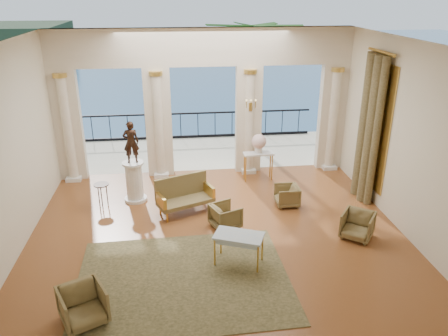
{
  "coord_description": "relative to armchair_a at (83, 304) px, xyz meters",
  "views": [
    {
      "loc": [
        -0.91,
        -9.24,
        5.54
      ],
      "look_at": [
        0.25,
        0.6,
        1.45
      ],
      "focal_mm": 35.0,
      "sensor_mm": 36.0,
      "label": 1
    }
  ],
  "objects": [
    {
      "name": "rug",
      "position": [
        1.79,
        1.0,
        -0.37
      ],
      "size": [
        4.39,
        3.46,
        0.02
      ],
      "primitive_type": "cube",
      "rotation": [
        0.0,
        0.0,
        0.03
      ],
      "color": "#2F341D",
      "rests_on": "ground"
    },
    {
      "name": "pedestal",
      "position": [
        0.57,
        4.81,
        0.17
      ],
      "size": [
        0.63,
        0.63,
        1.15
      ],
      "color": "silver",
      "rests_on": "ground"
    },
    {
      "name": "curtain",
      "position": [
        6.95,
        4.3,
        1.63
      ],
      "size": [
        0.33,
        1.4,
        4.09
      ],
      "color": "#493F21",
      "rests_on": "ground"
    },
    {
      "name": "wall_sconce",
      "position": [
        4.06,
        6.31,
        1.84
      ],
      "size": [
        0.3,
        0.11,
        0.33
      ],
      "color": "gold",
      "rests_on": "arcade"
    },
    {
      "name": "balustrade",
      "position": [
        2.66,
        10.2,
        0.02
      ],
      "size": [
        9.0,
        0.06,
        1.03
      ],
      "color": "black",
      "rests_on": "terrace"
    },
    {
      "name": "armchair_b",
      "position": [
        5.96,
        2.19,
        -0.03
      ],
      "size": [
        0.95,
        0.94,
        0.71
      ],
      "primitive_type": "imported",
      "rotation": [
        0.0,
        0.0,
        -0.64
      ],
      "color": "#41371D",
      "rests_on": "ground"
    },
    {
      "name": "settee",
      "position": [
        1.91,
        4.01,
        0.1
      ],
      "size": [
        1.6,
        1.14,
        0.98
      ],
      "rotation": [
        0.0,
        0.0,
        0.39
      ],
      "color": "#41371D",
      "rests_on": "ground"
    },
    {
      "name": "palm_tree",
      "position": [
        4.66,
        9.4,
        3.71
      ],
      "size": [
        2.0,
        2.0,
        4.5
      ],
      "color": "#4C3823",
      "rests_on": "terrace"
    },
    {
      "name": "floor",
      "position": [
        2.66,
        2.8,
        -0.38
      ],
      "size": [
        9.0,
        9.0,
        0.0
      ],
      "primitive_type": "plane",
      "color": "#522E10",
      "rests_on": "ground"
    },
    {
      "name": "statue",
      "position": [
        0.57,
        4.81,
        1.35
      ],
      "size": [
        0.44,
        0.3,
        1.16
      ],
      "primitive_type": "imported",
      "rotation": [
        0.0,
        0.0,
        3.2
      ],
      "color": "black",
      "rests_on": "pedestal"
    },
    {
      "name": "armchair_a",
      "position": [
        0.0,
        0.0,
        0.0
      ],
      "size": [
        0.98,
        0.96,
        0.77
      ],
      "primitive_type": "imported",
      "rotation": [
        0.0,
        0.0,
        0.46
      ],
      "color": "#41371D",
      "rests_on": "ground"
    },
    {
      "name": "window_frame",
      "position": [
        7.13,
        4.3,
        1.72
      ],
      "size": [
        0.04,
        1.6,
        3.4
      ],
      "primitive_type": "cube",
      "color": "gold",
      "rests_on": "room_walls"
    },
    {
      "name": "side_table",
      "position": [
        -0.29,
        4.55,
        0.18
      ],
      "size": [
        0.41,
        0.41,
        0.66
      ],
      "color": "black",
      "rests_on": "ground"
    },
    {
      "name": "room_walls",
      "position": [
        2.66,
        1.68,
        2.49
      ],
      "size": [
        9.0,
        9.0,
        9.0
      ],
      "color": "beige",
      "rests_on": "ground"
    },
    {
      "name": "arcade",
      "position": [
        2.66,
        6.62,
        2.2
      ],
      "size": [
        9.0,
        0.56,
        4.5
      ],
      "color": "beige",
      "rests_on": "ground"
    },
    {
      "name": "sea",
      "position": [
        2.66,
        62.8,
        -6.38
      ],
      "size": [
        160.0,
        160.0,
        0.0
      ],
      "primitive_type": "plane",
      "color": "#295693",
      "rests_on": "ground"
    },
    {
      "name": "game_table",
      "position": [
        3.0,
        1.46,
        0.25
      ],
      "size": [
        1.17,
        0.92,
        0.71
      ],
      "rotation": [
        0.0,
        0.0,
        -0.4
      ],
      "color": "#A1B8CC",
      "rests_on": "ground"
    },
    {
      "name": "terrace",
      "position": [
        2.66,
        8.6,
        -0.43
      ],
      "size": [
        10.0,
        3.6,
        0.1
      ],
      "primitive_type": "cube",
      "color": "beige",
      "rests_on": "ground"
    },
    {
      "name": "armchair_d",
      "position": [
        2.9,
        3.04,
        -0.05
      ],
      "size": [
        0.82,
        0.84,
        0.67
      ],
      "primitive_type": "imported",
      "rotation": [
        0.0,
        0.0,
        1.97
      ],
      "color": "#41371D",
      "rests_on": "ground"
    },
    {
      "name": "armchair_c",
      "position": [
        4.72,
        4.02,
        -0.07
      ],
      "size": [
        0.57,
        0.61,
        0.63
      ],
      "primitive_type": "imported",
      "rotation": [
        0.0,
        0.0,
        -1.57
      ],
      "color": "#41371D",
      "rests_on": "ground"
    },
    {
      "name": "urn",
      "position": [
        4.26,
        5.85,
        0.83
      ],
      "size": [
        0.45,
        0.45,
        0.59
      ],
      "color": "white",
      "rests_on": "console_table"
    },
    {
      "name": "console_table",
      "position": [
        4.26,
        5.85,
        0.34
      ],
      "size": [
        0.94,
        0.4,
        0.88
      ],
      "rotation": [
        0.0,
        0.0,
        0.04
      ],
      "color": "silver",
      "rests_on": "ground"
    }
  ]
}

